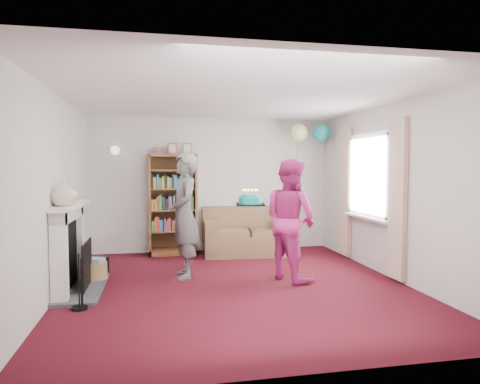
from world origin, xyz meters
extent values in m
plane|color=black|center=(0.00, 0.00, 0.00)|extent=(5.00, 5.00, 0.00)
cube|color=silver|center=(0.00, 2.51, 1.25)|extent=(4.50, 0.02, 2.50)
cube|color=silver|center=(-2.26, 0.00, 1.25)|extent=(0.02, 5.00, 2.50)
cube|color=silver|center=(2.26, 0.00, 1.25)|extent=(0.02, 5.00, 2.50)
cube|color=white|center=(0.00, 0.00, 2.50)|extent=(4.50, 5.00, 0.01)
cube|color=#3F3F42|center=(-2.00, 0.20, 0.02)|extent=(0.55, 1.40, 0.04)
cube|color=white|center=(-2.15, -0.35, 0.53)|extent=(0.18, 0.14, 1.06)
cube|color=white|center=(-2.15, 0.75, 0.53)|extent=(0.18, 0.14, 1.06)
cube|color=white|center=(-2.15, 0.20, 1.00)|extent=(0.18, 1.24, 0.16)
cube|color=white|center=(-2.12, 0.20, 1.10)|extent=(0.28, 1.35, 0.05)
cube|color=black|center=(-2.17, 0.20, 0.48)|extent=(0.10, 0.80, 0.86)
cube|color=black|center=(-1.93, 0.20, 0.33)|extent=(0.02, 0.70, 0.60)
cylinder|color=black|center=(-1.90, -0.58, 0.32)|extent=(0.18, 0.18, 0.64)
cylinder|color=black|center=(-1.87, 1.00, 0.13)|extent=(0.26, 0.26, 0.26)
cube|color=white|center=(2.21, 0.60, 2.08)|extent=(0.08, 1.30, 0.08)
cube|color=white|center=(2.21, 0.60, 0.82)|extent=(0.08, 1.30, 0.08)
cube|color=white|center=(2.24, 0.60, 1.45)|extent=(0.01, 1.15, 1.20)
cube|color=white|center=(2.18, 0.60, 0.79)|extent=(0.14, 1.32, 0.04)
cube|color=beige|center=(2.20, -0.22, 1.15)|extent=(0.07, 0.38, 2.20)
cube|color=beige|center=(2.20, 1.42, 1.15)|extent=(0.07, 0.38, 2.20)
cylinder|color=gold|center=(-1.75, 2.45, 1.90)|extent=(0.04, 0.12, 0.04)
sphere|color=white|center=(-1.75, 2.36, 1.88)|extent=(0.16, 0.16, 0.16)
cube|color=#472B14|center=(-0.75, 2.46, 0.90)|extent=(0.86, 0.04, 1.81)
cube|color=brown|center=(-1.15, 2.27, 0.90)|extent=(0.04, 0.42, 1.81)
cube|color=brown|center=(-0.34, 2.27, 0.90)|extent=(0.04, 0.42, 1.81)
cube|color=brown|center=(-0.75, 2.27, 1.79)|extent=(0.86, 0.42, 0.04)
cube|color=brown|center=(-0.75, 2.27, 0.05)|extent=(0.86, 0.42, 0.10)
cube|color=brown|center=(-0.75, 2.27, 0.43)|extent=(0.78, 0.38, 0.03)
cube|color=brown|center=(-0.75, 2.27, 0.81)|extent=(0.78, 0.38, 0.02)
cube|color=brown|center=(-0.75, 2.27, 1.19)|extent=(0.78, 0.38, 0.02)
cube|color=brown|center=(-0.75, 2.27, 1.52)|extent=(0.78, 0.38, 0.02)
cube|color=maroon|center=(-0.98, 2.25, 1.87)|extent=(0.16, 0.22, 0.12)
cube|color=brown|center=(-0.75, 2.32, 1.92)|extent=(0.16, 0.02, 0.20)
cube|color=brown|center=(-0.48, 2.32, 1.92)|extent=(0.16, 0.02, 0.20)
cube|color=brown|center=(0.59, 2.00, 0.19)|extent=(1.59, 0.84, 0.37)
cube|color=brown|center=(0.59, 2.30, 0.51)|extent=(1.59, 0.24, 0.65)
cube|color=brown|center=(-0.08, 2.00, 0.37)|extent=(0.24, 0.79, 0.51)
cube|color=brown|center=(1.26, 2.00, 0.37)|extent=(0.24, 0.79, 0.51)
cube|color=brown|center=(0.23, 1.92, 0.40)|extent=(0.67, 0.54, 0.12)
cube|color=brown|center=(0.94, 1.92, 0.40)|extent=(0.67, 0.54, 0.12)
cylinder|color=#A1824B|center=(-1.90, 0.62, 0.13)|extent=(0.35, 0.35, 0.26)
cube|color=beige|center=(-1.90, 0.62, 0.29)|extent=(0.24, 0.19, 0.06)
imported|color=black|center=(-0.65, 0.59, 0.89)|extent=(0.47, 0.68, 1.79)
imported|color=#B0236B|center=(0.81, 0.21, 0.85)|extent=(0.95, 1.03, 1.70)
cube|color=black|center=(0.27, 0.41, 1.05)|extent=(0.40, 0.40, 0.02)
cylinder|color=#0C8C82|center=(0.27, 0.41, 1.11)|extent=(0.33, 0.33, 0.10)
cylinder|color=#0C8C82|center=(0.27, 0.41, 1.17)|extent=(0.24, 0.24, 0.04)
cylinder|color=#EF6A84|center=(0.37, 0.41, 1.21)|extent=(0.01, 0.01, 0.09)
sphere|color=orange|center=(0.37, 0.41, 1.26)|extent=(0.02, 0.02, 0.02)
cylinder|color=#EF6A84|center=(0.36, 0.46, 1.21)|extent=(0.01, 0.01, 0.09)
sphere|color=orange|center=(0.36, 0.46, 1.26)|extent=(0.02, 0.02, 0.02)
cylinder|color=#EF6A84|center=(0.32, 0.49, 1.21)|extent=(0.01, 0.01, 0.09)
sphere|color=orange|center=(0.32, 0.49, 1.26)|extent=(0.02, 0.02, 0.02)
cylinder|color=#EF6A84|center=(0.27, 0.51, 1.21)|extent=(0.01, 0.01, 0.09)
sphere|color=orange|center=(0.27, 0.51, 1.26)|extent=(0.02, 0.02, 0.02)
cylinder|color=#EF6A84|center=(0.22, 0.49, 1.21)|extent=(0.01, 0.01, 0.09)
sphere|color=orange|center=(0.22, 0.49, 1.26)|extent=(0.02, 0.02, 0.02)
cylinder|color=#EF6A84|center=(0.19, 0.46, 1.21)|extent=(0.01, 0.01, 0.09)
sphere|color=orange|center=(0.19, 0.46, 1.26)|extent=(0.02, 0.02, 0.02)
cylinder|color=#EF6A84|center=(0.17, 0.41, 1.21)|extent=(0.01, 0.01, 0.09)
sphere|color=orange|center=(0.17, 0.41, 1.26)|extent=(0.02, 0.02, 0.02)
cylinder|color=#EF6A84|center=(0.19, 0.36, 1.21)|extent=(0.01, 0.01, 0.09)
sphere|color=orange|center=(0.19, 0.36, 1.26)|extent=(0.02, 0.02, 0.02)
cylinder|color=#EF6A84|center=(0.22, 0.32, 1.21)|extent=(0.01, 0.01, 0.09)
sphere|color=orange|center=(0.22, 0.32, 1.26)|extent=(0.02, 0.02, 0.02)
cylinder|color=#EF6A84|center=(0.27, 0.31, 1.21)|extent=(0.01, 0.01, 0.09)
sphere|color=orange|center=(0.27, 0.31, 1.26)|extent=(0.02, 0.02, 0.02)
cylinder|color=#EF6A84|center=(0.32, 0.32, 1.21)|extent=(0.01, 0.01, 0.09)
sphere|color=orange|center=(0.32, 0.32, 1.26)|extent=(0.02, 0.02, 0.02)
cylinder|color=#EF6A84|center=(0.36, 0.36, 1.21)|extent=(0.01, 0.01, 0.09)
sphere|color=orange|center=(0.36, 0.36, 1.26)|extent=(0.02, 0.02, 0.02)
sphere|color=#3F3F3F|center=(1.26, 1.80, 0.66)|extent=(0.02, 0.02, 0.02)
sphere|color=teal|center=(2.01, 2.10, 2.22)|extent=(0.33, 0.33, 0.33)
sphere|color=#E1E68D|center=(1.57, 2.10, 2.22)|extent=(0.33, 0.33, 0.33)
imported|color=beige|center=(-2.12, -0.15, 1.29)|extent=(0.40, 0.40, 0.32)
camera|label=1|loc=(-1.05, -5.52, 1.60)|focal=32.00mm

